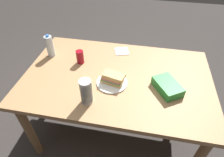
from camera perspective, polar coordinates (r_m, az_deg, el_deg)
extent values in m
plane|color=#383330|center=(2.15, 1.19, -14.30)|extent=(8.00, 8.00, 0.00)
cube|color=tan|center=(1.60, 1.56, 0.37)|extent=(1.56, 1.00, 0.04)
cylinder|color=#977049|center=(1.85, -23.76, -14.23)|extent=(0.07, 0.07, 0.71)
cylinder|color=#977049|center=(2.32, -14.07, 2.40)|extent=(0.07, 0.07, 0.71)
cylinder|color=#977049|center=(2.21, 21.52, -2.11)|extent=(0.07, 0.07, 0.71)
cylinder|color=white|center=(1.51, 0.00, -1.24)|extent=(0.25, 0.25, 0.01)
cube|color=#DBB26B|center=(1.50, 0.00, -0.74)|extent=(0.19, 0.13, 0.02)
cube|color=#599E3F|center=(1.49, 0.00, -0.29)|extent=(0.18, 0.12, 0.01)
cube|color=#C6727A|center=(1.48, 0.00, 0.11)|extent=(0.17, 0.12, 0.02)
cube|color=yellow|center=(1.47, 0.00, 0.49)|extent=(0.16, 0.11, 0.01)
cube|color=#DBB26B|center=(1.46, 0.53, 0.94)|extent=(0.19, 0.13, 0.02)
cylinder|color=maroon|center=(1.71, -9.65, 6.45)|extent=(0.07, 0.07, 0.12)
cube|color=#268C38|center=(1.50, 16.44, -2.32)|extent=(0.25, 0.27, 0.07)
cylinder|color=silver|center=(1.85, -18.28, 9.26)|extent=(0.07, 0.07, 0.20)
cylinder|color=blue|center=(1.80, -19.02, 12.12)|extent=(0.03, 0.03, 0.02)
cylinder|color=silver|center=(1.36, -7.62, -5.59)|extent=(0.08, 0.08, 0.09)
cylinder|color=silver|center=(1.34, -7.69, -5.08)|extent=(0.08, 0.08, 0.09)
cylinder|color=silver|center=(1.33, -7.76, -4.55)|extent=(0.08, 0.08, 0.09)
cylinder|color=silver|center=(1.32, -7.83, -4.01)|extent=(0.08, 0.08, 0.09)
cylinder|color=silver|center=(1.30, -7.91, -3.47)|extent=(0.08, 0.08, 0.09)
cylinder|color=silver|center=(1.29, -7.98, -2.91)|extent=(0.08, 0.08, 0.09)
cylinder|color=silver|center=(1.28, -8.06, -2.34)|extent=(0.08, 0.08, 0.09)
cube|color=white|center=(1.87, 2.97, 8.24)|extent=(0.16, 0.16, 0.01)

